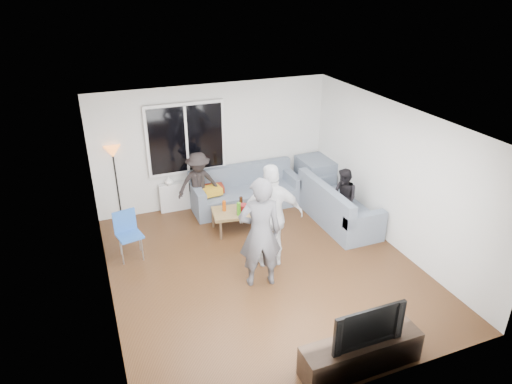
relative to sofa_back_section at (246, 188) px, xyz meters
name	(u,v)px	position (x,y,z in m)	size (l,w,h in m)	color
floor	(263,268)	(-0.53, -2.27, -0.45)	(5.00, 5.50, 0.04)	#56351C
ceiling	(265,119)	(-0.53, -2.27, 2.20)	(5.00, 5.50, 0.04)	white
wall_back	(214,145)	(-0.53, 0.50, 0.88)	(5.00, 0.04, 2.60)	silver
wall_front	(361,304)	(-0.53, -5.04, 0.88)	(5.00, 0.04, 2.60)	silver
wall_left	(100,228)	(-3.05, -2.27, 0.88)	(0.04, 5.50, 2.60)	silver
wall_right	(395,176)	(1.99, -2.27, 0.88)	(0.04, 5.50, 2.60)	silver
window_frame	(186,138)	(-1.13, 0.42, 1.12)	(1.62, 0.06, 1.47)	white
window_glass	(186,139)	(-1.13, 0.38, 1.12)	(1.50, 0.02, 1.35)	black
window_mullion	(187,139)	(-1.13, 0.37, 1.12)	(0.05, 0.03, 1.35)	white
radiator	(190,194)	(-1.13, 0.38, -0.11)	(1.30, 0.12, 0.62)	silver
potted_plant	(197,173)	(-0.96, 0.35, 0.36)	(0.18, 0.15, 0.33)	#2D712F
vase	(169,181)	(-1.56, 0.35, 0.28)	(0.17, 0.17, 0.18)	white
sofa_back_section	(246,188)	(0.00, 0.00, 0.00)	(2.30, 0.85, 0.85)	slate
sofa_right_section	(339,203)	(1.49, -1.33, 0.00)	(0.85, 2.00, 0.85)	slate
sofa_corner	(319,176)	(1.76, 0.00, 0.00)	(0.85, 0.85, 0.85)	slate
cushion_yellow	(212,191)	(-0.76, -0.02, 0.09)	(0.38, 0.32, 0.14)	gold
cushion_red	(215,188)	(-0.67, 0.06, 0.09)	(0.36, 0.30, 0.13)	maroon
coffee_table	(241,219)	(-0.42, -0.87, -0.22)	(1.10, 0.60, 0.40)	#A17F4E
pitcher	(244,209)	(-0.40, -0.97, 0.06)	(0.17, 0.17, 0.17)	maroon
side_chair	(130,236)	(-2.58, -1.12, 0.01)	(0.40, 0.40, 0.86)	#295BB4
floor_lamp	(117,183)	(-2.58, 0.47, 0.36)	(0.32, 0.32, 1.56)	orange
player_left	(260,233)	(-0.74, -2.64, 0.51)	(0.68, 0.45, 1.86)	#49484D
player_right	(272,216)	(-0.35, -2.19, 0.49)	(1.07, 0.45, 1.83)	silver
spectator_right	(344,198)	(1.49, -1.47, 0.17)	(0.58, 0.45, 1.19)	black
spectator_back	(199,184)	(-1.01, 0.03, 0.25)	(0.88, 0.50, 1.36)	black
tv_console	(361,354)	(-0.22, -4.77, -0.20)	(1.60, 0.40, 0.44)	#2F1F17
television	(365,323)	(-0.22, -4.77, 0.30)	(0.97, 0.13, 0.56)	black
bottle_a	(224,206)	(-0.73, -0.76, 0.08)	(0.07, 0.07, 0.21)	#C44C0B
bottle_e	(259,201)	(-0.03, -0.80, 0.07)	(0.07, 0.07, 0.19)	black
bottle_d	(256,205)	(-0.16, -0.98, 0.10)	(0.07, 0.07, 0.26)	#FFAE16
bottle_b	(239,209)	(-0.53, -1.03, 0.10)	(0.08, 0.08, 0.26)	#439C1C
bottle_c	(241,202)	(-0.38, -0.75, 0.09)	(0.07, 0.07, 0.23)	black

